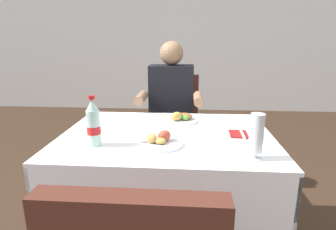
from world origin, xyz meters
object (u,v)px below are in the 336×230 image
object	(u,v)px
cola_bottle_primary	(93,124)
napkin_cutlery_set	(245,134)
beer_glass_left	(256,136)
seated_diner_far	(171,110)
plate_near_camera	(160,141)
plate_far_diner	(181,118)
chair_far_diner_seat	(174,124)
main_dining_table	(167,161)

from	to	relation	value
cola_bottle_primary	napkin_cutlery_set	xyz separation A→B (m)	(0.78, 0.21, -0.11)
beer_glass_left	cola_bottle_primary	xyz separation A→B (m)	(-0.76, 0.11, 0.00)
seated_diner_far	plate_near_camera	bearing A→B (deg)	-89.78
seated_diner_far	plate_far_diner	size ratio (longest dim) A/B	5.69
chair_far_diner_seat	cola_bottle_primary	size ratio (longest dim) A/B	3.81
cola_bottle_primary	napkin_cutlery_set	distance (m)	0.82
napkin_cutlery_set	plate_far_diner	bearing A→B (deg)	146.83
beer_glass_left	plate_near_camera	bearing A→B (deg)	162.05
seated_diner_far	plate_near_camera	world-z (taller)	seated_diner_far
main_dining_table	beer_glass_left	world-z (taller)	beer_glass_left
beer_glass_left	seated_diner_far	bearing A→B (deg)	112.84
cola_bottle_primary	seated_diner_far	bearing A→B (deg)	70.83
main_dining_table	cola_bottle_primary	distance (m)	0.49
plate_far_diner	chair_far_diner_seat	bearing A→B (deg)	97.40
main_dining_table	seated_diner_far	size ratio (longest dim) A/B	0.93
napkin_cutlery_set	main_dining_table	bearing A→B (deg)	-179.50
main_dining_table	plate_far_diner	xyz separation A→B (m)	(0.08, 0.24, 0.19)
chair_far_diner_seat	cola_bottle_primary	bearing A→B (deg)	-108.37
main_dining_table	plate_near_camera	xyz separation A→B (m)	(-0.02, -0.18, 0.19)
plate_near_camera	plate_far_diner	world-z (taller)	plate_near_camera
seated_diner_far	beer_glass_left	distance (m)	1.14
main_dining_table	seated_diner_far	world-z (taller)	seated_diner_far
main_dining_table	seated_diner_far	bearing A→B (deg)	91.70
plate_near_camera	beer_glass_left	distance (m)	0.47
chair_far_diner_seat	napkin_cutlery_set	size ratio (longest dim) A/B	5.07
beer_glass_left	cola_bottle_primary	distance (m)	0.77
plate_near_camera	napkin_cutlery_set	bearing A→B (deg)	21.48
plate_near_camera	chair_far_diner_seat	bearing A→B (deg)	88.97
main_dining_table	napkin_cutlery_set	bearing A→B (deg)	0.50
main_dining_table	beer_glass_left	bearing A→B (deg)	-37.20
seated_diner_far	napkin_cutlery_set	size ratio (longest dim) A/B	6.58
plate_near_camera	cola_bottle_primary	bearing A→B (deg)	-174.30
main_dining_table	chair_far_diner_seat	world-z (taller)	chair_far_diner_seat
plate_near_camera	beer_glass_left	size ratio (longest dim) A/B	1.06
beer_glass_left	plate_far_diner	bearing A→B (deg)	121.43
seated_diner_far	napkin_cutlery_set	xyz separation A→B (m)	(0.46, -0.72, 0.05)
seated_diner_far	plate_far_diner	bearing A→B (deg)	-78.50
cola_bottle_primary	napkin_cutlery_set	world-z (taller)	cola_bottle_primary
cola_bottle_primary	beer_glass_left	bearing A→B (deg)	-8.07
chair_far_diner_seat	cola_bottle_primary	distance (m)	1.14
seated_diner_far	plate_far_diner	distance (m)	0.50
plate_near_camera	beer_glass_left	world-z (taller)	beer_glass_left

